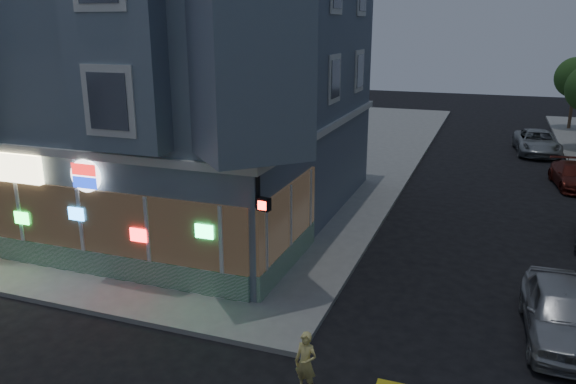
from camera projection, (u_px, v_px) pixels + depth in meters
The scene contains 9 objects.
ground at pixel (146, 380), 12.63m from camera, with size 120.00×120.00×0.00m, color black.
sidewalk_nw at pixel (171, 143), 37.76m from camera, with size 33.00×42.00×0.15m, color gray.
corner_building at pixel (164, 73), 22.83m from camera, with size 14.60×14.60×11.40m.
street_tree_far at pixel (576, 78), 41.63m from camera, with size 3.00×3.00×5.30m.
running_child at pixel (306, 363), 12.06m from camera, with size 0.52×0.34×1.42m, color #F4E37C.
parked_car_a at pixel (561, 312), 14.12m from camera, with size 1.75×4.34×1.48m, color #ABAEB3.
parked_car_c at pixel (573, 176), 27.51m from camera, with size 1.64×4.04×1.17m, color maroon.
parked_car_d at pixel (537, 142), 34.73m from camera, with size 2.38×5.17×1.44m, color #959B9E.
traffic_signal at pixel (256, 178), 14.81m from camera, with size 0.65×0.60×5.40m.
Camera 1 is at (6.78, -9.11, 7.68)m, focal length 35.00 mm.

